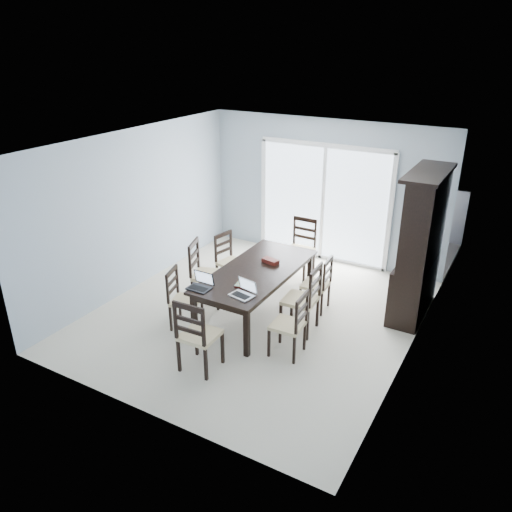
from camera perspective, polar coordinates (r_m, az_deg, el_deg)
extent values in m
plane|color=beige|center=(7.65, 0.07, -6.66)|extent=(5.00, 5.00, 0.00)
plane|color=white|center=(6.72, 0.08, 12.83)|extent=(5.00, 5.00, 0.00)
cube|color=#94A3B0|center=(9.22, 7.83, 7.33)|extent=(4.50, 0.02, 2.60)
cube|color=#94A3B0|center=(8.36, -13.52, 5.15)|extent=(0.02, 5.00, 2.60)
cube|color=#94A3B0|center=(6.37, 17.98, -1.32)|extent=(0.02, 5.00, 2.60)
cube|color=gray|center=(10.55, 9.50, 1.59)|extent=(4.50, 2.00, 0.10)
cube|color=#99999E|center=(11.25, 11.53, 6.08)|extent=(4.50, 0.06, 1.10)
cube|color=black|center=(7.31, 0.07, -1.72)|extent=(1.00, 2.20, 0.04)
cube|color=black|center=(7.33, 0.07, -2.15)|extent=(0.88, 2.08, 0.10)
cube|color=black|center=(6.96, -7.07, -6.92)|extent=(0.07, 0.07, 0.69)
cube|color=black|center=(6.55, -1.06, -8.83)|extent=(0.07, 0.07, 0.69)
cube|color=black|center=(8.45, 0.94, -0.94)|extent=(0.07, 0.07, 0.69)
cube|color=black|center=(8.12, 6.15, -2.16)|extent=(0.07, 0.07, 0.69)
cube|color=black|center=(7.89, 17.54, -3.35)|extent=(0.45, 1.30, 0.85)
cube|color=black|center=(7.48, 18.77, 3.96)|extent=(0.38, 1.30, 1.30)
cube|color=black|center=(7.30, 19.23, 8.99)|extent=(0.50, 1.38, 0.05)
cube|color=black|center=(7.12, 16.53, 3.28)|extent=(0.02, 0.36, 1.18)
cube|color=black|center=(7.51, 17.32, 4.24)|extent=(0.02, 0.36, 1.18)
cube|color=black|center=(7.91, 18.04, 5.10)|extent=(0.02, 0.36, 1.18)
cube|color=silver|center=(9.28, 7.69, 5.82)|extent=(2.40, 0.02, 2.10)
cube|color=white|center=(8.99, 8.04, 12.42)|extent=(2.52, 0.05, 0.08)
cube|color=white|center=(9.27, 7.66, 5.80)|extent=(0.06, 0.05, 2.10)
cube|color=white|center=(9.63, 7.33, -0.01)|extent=(2.52, 0.05, 0.05)
cube|color=black|center=(7.53, -8.69, -5.77)|extent=(0.04, 0.04, 0.40)
cube|color=black|center=(7.25, -9.73, -7.08)|extent=(0.04, 0.04, 0.40)
cube|color=black|center=(7.41, -6.17, -6.13)|extent=(0.04, 0.04, 0.40)
cube|color=black|center=(7.13, -7.12, -7.48)|extent=(0.04, 0.04, 0.40)
cube|color=beige|center=(7.22, -8.02, -5.09)|extent=(0.48, 0.48, 0.05)
cube|color=black|center=(8.13, -6.37, -3.06)|extent=(0.05, 0.05, 0.45)
cube|color=black|center=(7.79, -7.24, -4.36)|extent=(0.05, 0.05, 0.45)
cube|color=black|center=(8.02, -3.62, -3.32)|extent=(0.05, 0.05, 0.45)
cube|color=black|center=(7.68, -4.38, -4.66)|extent=(0.05, 0.05, 0.45)
cube|color=beige|center=(7.79, -5.48, -2.18)|extent=(0.56, 0.56, 0.05)
cube|color=black|center=(8.61, -2.76, -1.48)|extent=(0.04, 0.04, 0.41)
cube|color=black|center=(8.38, -4.46, -2.27)|extent=(0.04, 0.04, 0.41)
cube|color=black|center=(8.39, -0.97, -2.17)|extent=(0.04, 0.04, 0.41)
cube|color=black|center=(8.16, -2.66, -3.01)|extent=(0.04, 0.04, 0.41)
cube|color=beige|center=(8.29, -2.74, -0.80)|extent=(0.47, 0.47, 0.05)
cube|color=black|center=(6.50, 4.38, -10.70)|extent=(0.03, 0.03, 0.41)
cube|color=black|center=(6.78, 5.59, -9.15)|extent=(0.03, 0.03, 0.41)
cube|color=black|center=(6.62, 1.48, -9.93)|extent=(0.03, 0.03, 0.41)
cube|color=black|center=(6.89, 2.79, -8.44)|extent=(0.03, 0.03, 0.41)
cube|color=beige|center=(6.57, 3.61, -7.89)|extent=(0.41, 0.41, 0.05)
cube|color=black|center=(6.97, 5.90, -7.93)|extent=(0.04, 0.04, 0.46)
cube|color=black|center=(7.30, 7.05, -6.41)|extent=(0.04, 0.04, 0.46)
cube|color=black|center=(7.09, 2.84, -7.19)|extent=(0.04, 0.04, 0.46)
cube|color=black|center=(7.42, 4.10, -5.75)|extent=(0.04, 0.04, 0.46)
cube|color=beige|center=(7.06, 5.04, -5.02)|extent=(0.47, 0.47, 0.05)
cube|color=black|center=(7.58, 7.50, -5.53)|extent=(0.03, 0.03, 0.39)
cube|color=black|center=(7.86, 8.31, -4.42)|extent=(0.03, 0.03, 0.39)
cube|color=black|center=(7.67, 5.08, -5.01)|extent=(0.03, 0.03, 0.39)
cube|color=black|center=(7.96, 5.97, -3.93)|extent=(0.03, 0.03, 0.39)
cube|color=beige|center=(7.67, 6.79, -3.29)|extent=(0.40, 0.40, 0.05)
cube|color=black|center=(6.42, -8.81, -11.22)|extent=(0.04, 0.04, 0.45)
cube|color=black|center=(6.23, -5.75, -12.25)|extent=(0.04, 0.04, 0.45)
cube|color=black|center=(6.68, -6.82, -9.53)|extent=(0.04, 0.04, 0.45)
cube|color=black|center=(6.50, -3.85, -10.45)|extent=(0.04, 0.04, 0.45)
cube|color=beige|center=(6.31, -6.41, -8.97)|extent=(0.46, 0.46, 0.05)
cube|color=black|center=(8.86, 6.61, -0.73)|extent=(0.04, 0.04, 0.45)
cube|color=black|center=(9.01, 4.28, -0.20)|extent=(0.04, 0.04, 0.45)
cube|color=black|center=(8.52, 5.51, -1.70)|extent=(0.04, 0.04, 0.45)
cube|color=black|center=(8.68, 3.11, -1.13)|extent=(0.04, 0.04, 0.45)
cube|color=beige|center=(8.66, 4.94, 0.60)|extent=(0.45, 0.45, 0.05)
cube|color=black|center=(6.80, -6.54, -3.69)|extent=(0.31, 0.22, 0.02)
cube|color=silver|center=(6.75, -6.58, -2.88)|extent=(0.28, 0.04, 0.17)
cube|color=#B2B2B4|center=(6.57, -1.67, -4.55)|extent=(0.34, 0.27, 0.02)
cube|color=silver|center=(6.52, -1.68, -3.73)|extent=(0.27, 0.09, 0.16)
cube|color=maroon|center=(6.82, -1.37, -3.38)|extent=(0.23, 0.17, 0.03)
cube|color=gold|center=(6.81, -1.30, -3.25)|extent=(0.27, 0.22, 0.01)
cube|color=black|center=(6.63, -2.17, -4.31)|extent=(0.12, 0.10, 0.01)
cube|color=#4B130F|center=(7.51, 1.66, -0.58)|extent=(0.27, 0.17, 0.06)
cube|color=maroon|center=(10.55, 8.52, 4.72)|extent=(2.27, 2.11, 0.96)
cube|color=#959595|center=(10.39, 8.69, 7.40)|extent=(2.34, 2.18, 0.06)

